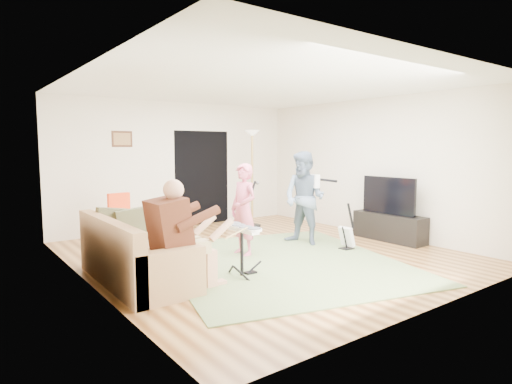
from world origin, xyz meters
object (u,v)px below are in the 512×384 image
Objects in this scene: guitar_spare at (347,236)px; torchiere_lamp at (252,161)px; dining_chair at (123,229)px; sofa at (131,261)px; tv_cabinet at (389,227)px; drum_kit at (242,254)px; television at (389,195)px; singer at (244,210)px; guitarist at (304,198)px.

guitar_spare is 0.38× the size of torchiere_lamp.
dining_chair reaches higher than guitar_spare.
sofa is 4.81m from tv_cabinet.
sofa reaches higher than drum_kit.
guitar_spare is at bearing -43.24° from dining_chair.
television is (1.17, -2.69, -0.59)m from torchiere_lamp.
guitar_spare is (3.59, -0.47, -0.05)m from sofa.
television reaches higher than drum_kit.
singer reaches higher than dining_chair.
dining_chair is at bearing 150.99° from tv_cabinet.
television is (4.17, -2.34, 0.51)m from dining_chair.
guitar_spare reaches higher than tv_cabinet.
sofa is 1.50× the size of tv_cabinet.
guitar_spare is 2.97m from torchiere_lamp.
guitarist is at bearing 4.80° from sofa.
guitar_spare is 3.83m from dining_chair.
sofa is 2.21× the size of dining_chair.
drum_kit is 0.75× the size of dining_chair.
drum_kit is at bearing -79.42° from guitarist.
torchiere_lamp is (1.60, 1.95, 0.70)m from singer.
torchiere_lamp is at bearing 157.62° from guitarist.
torchiere_lamp is at bearing 51.74° from drum_kit.
singer reaches higher than drum_kit.
guitarist is at bearing -35.95° from dining_chair.
torchiere_lamp is 3.18m from tv_cabinet.
drum_kit is at bearing -26.68° from sofa.
dining_chair is 4.80m from television.
guitar_spare is at bearing 7.57° from guitarist.
television is (1.45, -0.72, 0.02)m from guitarist.
tv_cabinet is 0.60m from television.
dining_chair is at bearing 73.05° from sofa.
sofa is 3.62m from guitar_spare.
sofa is 2.06m from singer.
television is at bearing -66.55° from torchiere_lamp.
drum_kit is 0.89× the size of guitar_spare.
guitarist is 1.50× the size of television.
guitar_spare is at bearing 4.56° from drum_kit.
dining_chair is at bearing -135.04° from guitarist.
television is (1.15, 0.03, 0.62)m from guitar_spare.
television reaches higher than tv_cabinet.
torchiere_lamp is (2.28, 2.90, 1.13)m from drum_kit.
singer is 2.17m from dining_chair.
singer is 2.95m from tv_cabinet.
guitarist reaches higher than singer.
sofa is at bearing -85.05° from singer.
torchiere_lamp is 1.50× the size of tv_cabinet.
television is at bearing -5.31° from sofa.
singer reaches higher than television.
dining_chair reaches higher than tv_cabinet.
tv_cabinet is at bearing -65.66° from torchiere_lamp.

